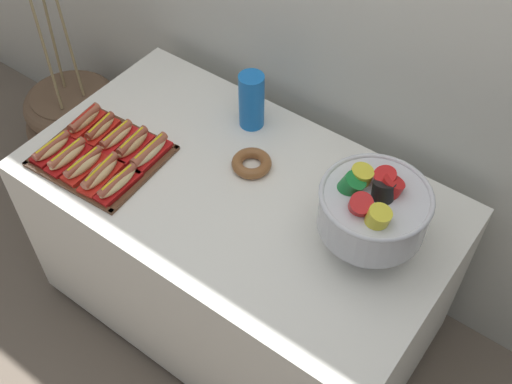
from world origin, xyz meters
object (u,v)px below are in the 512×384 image
object	(u,v)px
hot_dog_5	(85,120)
cup_stack	(252,101)
punch_bowl	(373,208)
buffet_table	(239,252)
hot_dog_9	(150,152)
hot_dog_4	(118,183)
hot_dog_3	(101,174)
donut	(252,163)
hot_dog_8	(133,144)
hot_dog_6	(101,129)
serving_tray	(102,156)
hot_dog_2	(84,165)
hot_dog_1	(68,156)
hot_dog_0	(52,148)
hot_dog_7	(117,137)
floor_vase	(80,133)

from	to	relation	value
hot_dog_5	cup_stack	xyz separation A→B (m)	(0.47, 0.37, 0.07)
punch_bowl	buffet_table	bearing A→B (deg)	-174.02
hot_dog_9	cup_stack	bearing A→B (deg)	64.31
hot_dog_5	hot_dog_9	bearing A→B (deg)	3.39
buffet_table	hot_dog_4	xyz separation A→B (m)	(-0.31, -0.24, 0.41)
hot_dog_3	donut	size ratio (longest dim) A/B	1.35
buffet_table	hot_dog_9	bearing A→B (deg)	-165.81
hot_dog_4	hot_dog_8	xyz separation A→B (m)	(-0.08, 0.16, 0.00)
hot_dog_4	cup_stack	distance (m)	0.55
hot_dog_6	hot_dog_9	world-z (taller)	hot_dog_9
serving_tray	hot_dog_2	size ratio (longest dim) A/B	2.52
hot_dog_1	hot_dog_9	bearing A→B (deg)	39.64
buffet_table	hot_dog_9	distance (m)	0.53
serving_tray	buffet_table	bearing A→B (deg)	20.37
hot_dog_4	hot_dog_9	bearing A→B (deg)	93.39
hot_dog_3	hot_dog_4	world-z (taller)	hot_dog_3
hot_dog_1	hot_dog_4	distance (m)	0.23
hot_dog_1	buffet_table	bearing A→B (deg)	25.91
hot_dog_3	hot_dog_0	bearing A→B (deg)	-176.61
hot_dog_5	hot_dog_8	size ratio (longest dim) A/B	1.00
hot_dog_7	cup_stack	distance (m)	0.49
serving_tray	hot_dog_0	bearing A→B (deg)	-147.80
hot_dog_1	punch_bowl	xyz separation A→B (m)	(0.99, 0.31, 0.13)
buffet_table	hot_dog_7	world-z (taller)	hot_dog_7
hot_dog_0	hot_dog_9	world-z (taller)	hot_dog_9
hot_dog_8	punch_bowl	world-z (taller)	punch_bowl
hot_dog_3	hot_dog_6	world-z (taller)	hot_dog_3
punch_bowl	hot_dog_5	bearing A→B (deg)	-172.29
donut	hot_dog_0	bearing A→B (deg)	-148.54
buffet_table	hot_dog_1	world-z (taller)	hot_dog_1
hot_dog_3	hot_dog_4	distance (m)	0.08
floor_vase	donut	xyz separation A→B (m)	(1.13, -0.10, 0.58)
serving_tray	cup_stack	world-z (taller)	cup_stack
hot_dog_1	cup_stack	size ratio (longest dim) A/B	0.80
hot_dog_0	punch_bowl	size ratio (longest dim) A/B	0.48
hot_dog_5	donut	size ratio (longest dim) A/B	1.23
serving_tray	hot_dog_2	bearing A→B (deg)	-86.61
serving_tray	punch_bowl	world-z (taller)	punch_bowl
hot_dog_6	cup_stack	size ratio (longest dim) A/B	0.73
donut	hot_dog_3	bearing A→B (deg)	-136.48
hot_dog_5	punch_bowl	size ratio (longest dim) A/B	0.51
floor_vase	hot_dog_8	bearing A→B (deg)	-20.97
floor_vase	hot_dog_9	xyz separation A→B (m)	(0.82, -0.28, 0.60)
hot_dog_2	punch_bowl	xyz separation A→B (m)	(0.92, 0.30, 0.13)
buffet_table	hot_dog_6	bearing A→B (deg)	-170.22
hot_dog_4	hot_dog_6	world-z (taller)	hot_dog_4
hot_dog_7	hot_dog_9	world-z (taller)	hot_dog_9
hot_dog_2	cup_stack	bearing A→B (deg)	59.56
hot_dog_3	hot_dog_7	world-z (taller)	hot_dog_3
cup_stack	hot_dog_0	bearing A→B (deg)	-130.56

